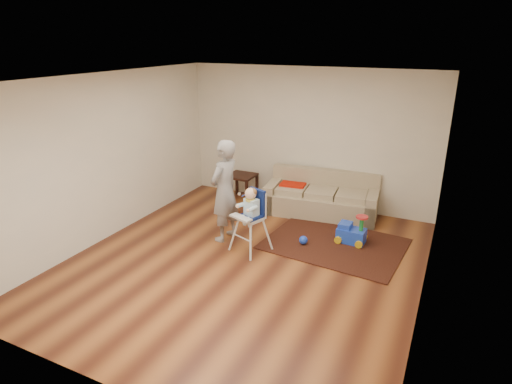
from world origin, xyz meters
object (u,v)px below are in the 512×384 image
at_px(sofa, 321,194).
at_px(high_chair, 251,221).
at_px(side_table, 242,187).
at_px(ride_on_toy, 352,228).
at_px(adult, 224,191).
at_px(toy_ball, 303,240).

distance_m(sofa, high_chair, 1.99).
bearing_deg(high_chair, sofa, 93.34).
xyz_separation_m(side_table, ride_on_toy, (2.55, -1.01, -0.00)).
relative_size(sofa, high_chair, 2.04).
xyz_separation_m(side_table, high_chair, (1.17, -1.95, 0.24)).
bearing_deg(side_table, adult, -71.05).
distance_m(ride_on_toy, toy_ball, 0.82).
relative_size(toy_ball, high_chair, 0.13).
xyz_separation_m(side_table, toy_ball, (1.87, -1.43, -0.18)).
bearing_deg(sofa, toy_ball, -90.15).
bearing_deg(adult, ride_on_toy, 118.47).
xyz_separation_m(toy_ball, adult, (-1.27, -0.33, 0.76)).
height_order(ride_on_toy, high_chair, high_chair).
bearing_deg(sofa, side_table, 172.35).
height_order(toy_ball, adult, adult).
relative_size(ride_on_toy, toy_ball, 3.47).
height_order(sofa, adult, adult).
bearing_deg(high_chair, side_table, 140.60).
height_order(side_table, adult, adult).
bearing_deg(ride_on_toy, high_chair, -143.54).
bearing_deg(toy_ball, adult, -165.53).
bearing_deg(high_chair, ride_on_toy, 53.95).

